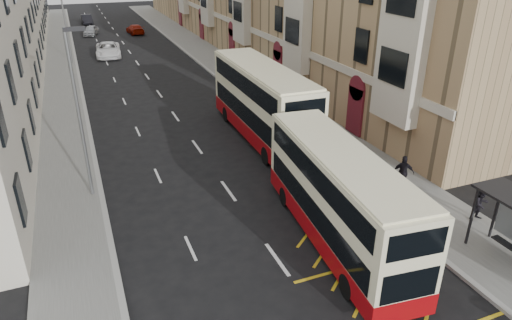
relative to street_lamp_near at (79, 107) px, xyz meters
name	(u,v)px	position (x,y,z in m)	size (l,w,h in m)	color
pavement_right	(241,78)	(14.35, 18.00, -4.56)	(4.00, 120.00, 0.15)	slate
pavement_left	(63,96)	(-1.15, 18.00, -4.56)	(3.00, 120.00, 0.15)	slate
kerb_right	(220,80)	(12.35, 18.00, -4.56)	(0.25, 120.00, 0.15)	#9B9B96
kerb_left	(82,94)	(0.35, 18.00, -4.56)	(0.25, 120.00, 0.15)	#9B9B96
road_markings	(131,53)	(6.35, 33.00, -4.63)	(10.00, 110.00, 0.01)	silver
guard_railing	(384,192)	(12.60, -6.25, -3.78)	(0.06, 6.56, 1.01)	#AB2011
street_lamp_near	(79,107)	(0.00, 0.00, 0.00)	(0.93, 0.18, 8.00)	slate
street_lamp_far	(65,18)	(0.00, 30.00, 0.00)	(0.93, 0.18, 8.00)	slate
double_decker_front	(338,197)	(9.13, -7.71, -2.55)	(3.35, 10.43, 4.09)	#FEF7C7
double_decker_rear	(262,103)	(10.63, 3.83, -2.26)	(2.88, 11.73, 4.66)	#FEF7C7
pedestrian_mid	(481,204)	(15.78, -8.88, -3.71)	(0.75, 0.59, 1.55)	black
pedestrian_far	(403,173)	(14.44, -5.25, -3.60)	(1.04, 0.43, 1.78)	black
white_van	(108,50)	(3.87, 32.18, -3.86)	(2.56, 5.56, 1.54)	white
car_silver	(91,30)	(2.99, 47.01, -3.97)	(1.57, 3.90, 1.33)	#9FA2A6
car_dark	(87,19)	(3.08, 57.78, -3.93)	(1.50, 4.30, 1.42)	black
car_red	(135,29)	(8.82, 45.90, -3.99)	(1.81, 4.46, 1.30)	#981301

